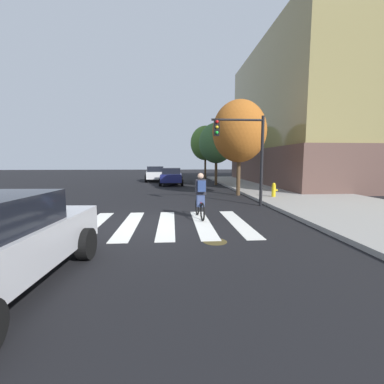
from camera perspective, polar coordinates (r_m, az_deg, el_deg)
ground_plane at (r=9.01m, az=-10.73°, el=-6.97°), size 120.00×120.00×0.00m
crosswalk_stripes at (r=8.99m, az=-9.54°, el=-6.94°), size 6.70×4.06×0.01m
manhole_cover at (r=7.05m, az=5.04°, el=-10.71°), size 0.64×0.64×0.01m
sedan_mid at (r=23.87m, az=-4.49°, el=3.50°), size 2.16×4.47×1.53m
sedan_far at (r=28.27m, az=-8.06°, el=4.01°), size 2.48×4.75×1.59m
cyclist at (r=9.61m, az=1.84°, el=-0.89°), size 0.38×1.71×1.69m
traffic_light_near at (r=12.54m, az=11.44°, el=9.99°), size 2.47×0.28×4.20m
fire_hydrant at (r=15.26m, az=17.39°, el=0.44°), size 0.33×0.22×0.78m
street_tree_near at (r=16.56m, az=10.27°, el=12.85°), size 3.26×3.26×5.80m
street_tree_mid at (r=23.70m, az=5.31°, el=10.54°), size 3.09×3.09×5.50m
street_tree_far at (r=32.22m, az=2.93°, el=10.59°), size 3.59×3.59×6.38m
corner_building at (r=29.34m, az=29.85°, el=14.06°), size 16.66×18.48×12.73m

